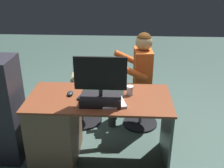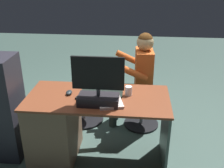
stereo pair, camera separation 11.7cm
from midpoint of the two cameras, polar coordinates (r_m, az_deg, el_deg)
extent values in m
plane|color=#3D554D|center=(3.38, -0.76, -10.88)|extent=(10.00, 10.00, 0.00)
cube|color=brown|center=(2.66, -1.79, -2.97)|extent=(1.41, 0.68, 0.02)
cube|color=#7F5F47|center=(2.94, -10.92, -8.94)|extent=(0.45, 0.62, 0.72)
cube|color=#45564E|center=(2.85, 12.24, -10.13)|extent=(0.02, 0.61, 0.72)
cube|color=black|center=(2.51, -1.54, -3.35)|extent=(0.38, 0.20, 0.08)
cylinder|color=#333338|center=(2.48, -1.56, -1.79)|extent=(0.04, 0.04, 0.07)
cube|color=black|center=(2.40, -1.61, 2.27)|extent=(0.47, 0.02, 0.31)
cube|color=black|center=(2.41, -1.57, 2.39)|extent=(0.44, 0.00, 0.28)
cube|color=black|center=(2.70, -0.99, -2.04)|extent=(0.42, 0.14, 0.02)
ellipsoid|color=#1F272B|center=(2.73, -7.86, -1.81)|extent=(0.06, 0.10, 0.04)
cylinder|color=white|center=(2.68, 4.76, -1.43)|extent=(0.07, 0.07, 0.09)
cube|color=black|center=(2.67, -5.46, -2.50)|extent=(0.08, 0.16, 0.02)
cube|color=beige|center=(2.55, 0.84, -3.63)|extent=(0.29, 0.35, 0.02)
cylinder|color=black|center=(3.70, -4.97, -7.29)|extent=(0.52, 0.52, 0.03)
cylinder|color=gray|center=(3.61, -5.08, -4.61)|extent=(0.04, 0.04, 0.37)
cylinder|color=navy|center=(3.51, -5.21, -1.52)|extent=(0.39, 0.39, 0.06)
ellipsoid|color=#C5B883|center=(3.45, -5.30, 0.56)|extent=(0.21, 0.17, 0.22)
sphere|color=#C5B883|center=(3.38, -5.41, 3.26)|extent=(0.16, 0.16, 0.16)
sphere|color=beige|center=(3.45, -5.19, 3.48)|extent=(0.06, 0.06, 0.06)
sphere|color=#C5B883|center=(3.35, -4.48, 4.22)|extent=(0.07, 0.07, 0.07)
sphere|color=#C5B883|center=(3.37, -6.41, 4.27)|extent=(0.07, 0.07, 0.07)
cylinder|color=#C5B883|center=(3.45, -3.53, 1.40)|extent=(0.06, 0.16, 0.11)
cylinder|color=#C5B883|center=(3.49, -6.88, 1.52)|extent=(0.06, 0.16, 0.11)
cylinder|color=#C5B883|center=(3.57, -4.06, 0.19)|extent=(0.07, 0.13, 0.07)
cylinder|color=#C5B883|center=(3.59, -5.76, 0.26)|extent=(0.07, 0.13, 0.07)
cylinder|color=black|center=(3.61, 7.08, -8.29)|extent=(0.45, 0.45, 0.03)
cylinder|color=gray|center=(3.51, 7.25, -5.56)|extent=(0.04, 0.04, 0.37)
cylinder|color=#306364|center=(3.41, 7.43, -2.41)|extent=(0.37, 0.37, 0.06)
cube|color=#D75E24|center=(3.28, 7.72, 2.41)|extent=(0.22, 0.33, 0.56)
sphere|color=tan|center=(3.17, 8.10, 8.69)|extent=(0.20, 0.20, 0.20)
sphere|color=#543113|center=(3.16, 8.12, 9.04)|extent=(0.18, 0.18, 0.18)
cylinder|color=#D75E24|center=(3.08, 4.75, 2.70)|extent=(0.44, 0.10, 0.26)
cylinder|color=#D75E24|center=(3.45, 5.32, 5.08)|extent=(0.44, 0.10, 0.26)
cylinder|color=#2D3936|center=(3.32, 4.29, -2.10)|extent=(0.37, 0.13, 0.11)
cylinder|color=#2D3936|center=(3.45, 1.16, -5.59)|extent=(0.10, 0.10, 0.46)
cylinder|color=#2D3936|center=(3.47, 4.56, -0.83)|extent=(0.37, 0.13, 0.11)
cylinder|color=#2D3936|center=(3.60, 1.56, -4.22)|extent=(0.10, 0.10, 0.46)
camera|label=1|loc=(0.06, -88.89, 0.50)|focal=43.29mm
camera|label=2|loc=(0.06, 91.11, -0.50)|focal=43.29mm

